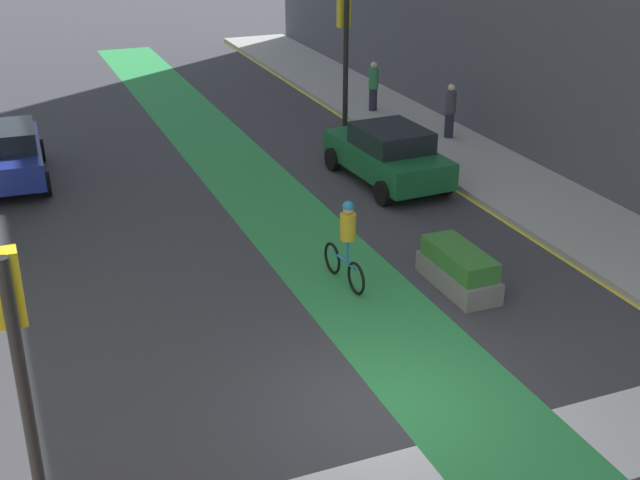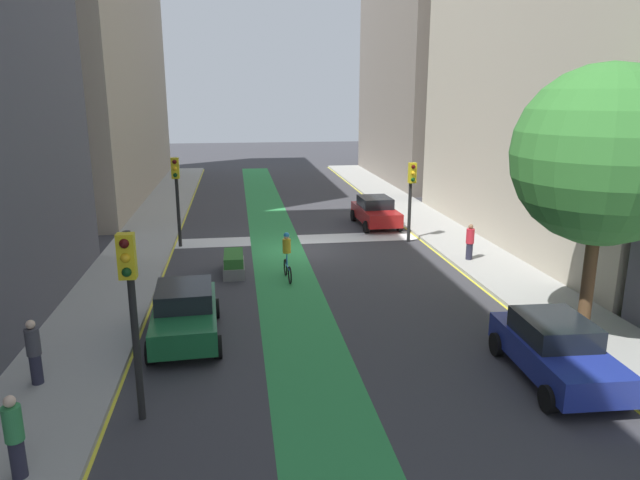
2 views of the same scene
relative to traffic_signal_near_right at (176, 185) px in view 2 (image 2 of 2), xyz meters
name	(u,v)px [view 2 (image 2 of 2)]	position (x,y,z in m)	size (l,w,h in m)	color
ground_plane	(303,250)	(-5.68, 1.40, -2.96)	(120.00, 120.00, 0.00)	#38383D
bike_lane_paint	(278,251)	(-4.52, 1.40, -2.95)	(2.40, 60.00, 0.01)	#2D8C47
crosswalk_band	(298,239)	(-5.68, -0.60, -2.96)	(12.00, 1.80, 0.01)	silver
sidewalk_left	(457,243)	(-13.18, 1.40, -2.88)	(3.00, 60.00, 0.15)	#9E9E99
curb_stripe_left	(427,245)	(-11.68, 1.40, -2.95)	(0.16, 60.00, 0.01)	yellow
sidewalk_right	(136,255)	(1.82, 1.40, -2.88)	(3.00, 60.00, 0.15)	#9E9E99
curb_stripe_right	(170,255)	(0.32, 1.40, -2.95)	(0.16, 60.00, 0.01)	yellow
buildings_left_row	(604,24)	(-19.03, 2.12, 7.06)	(9.96, 59.75, 22.15)	slate
traffic_signal_near_right	(176,185)	(0.00, 0.00, 0.00)	(0.35, 0.52, 4.22)	black
traffic_signal_near_left	(411,187)	(-10.97, 0.73, -0.22)	(0.35, 0.52, 3.88)	black
traffic_signal_far_right	(131,293)	(-0.47, 15.07, 0.06)	(0.35, 0.52, 4.31)	black
car_blue_left_far	(555,349)	(-10.56, 14.53, -2.16)	(2.17, 4.27, 1.57)	navy
car_green_right_far	(185,313)	(-1.11, 10.65, -2.16)	(2.19, 4.28, 1.57)	#196033
car_red_left_near	(376,211)	(-10.19, -3.00, -2.16)	(2.12, 4.25, 1.57)	#A51919
cyclist_in_lane	(287,255)	(-4.59, 5.50, -1.99)	(0.32, 1.73, 1.86)	black
pedestrian_sidewalk_right_a	(34,351)	(2.26, 13.21, -1.97)	(0.34, 0.34, 1.66)	#262638
pedestrian_sidewalk_left_a	(470,242)	(-12.48, 4.44, -2.03)	(0.34, 0.34, 1.54)	#262638
pedestrian_sidewalk_right_b	(15,436)	(1.43, 16.91, -1.96)	(0.34, 0.34, 1.66)	#262638
street_tree_near	(604,156)	(-12.64, 12.50, 2.45)	(4.93, 4.93, 7.74)	brown
median_planter	(234,264)	(-2.52, 4.54, -2.56)	(0.84, 2.07, 0.85)	slate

